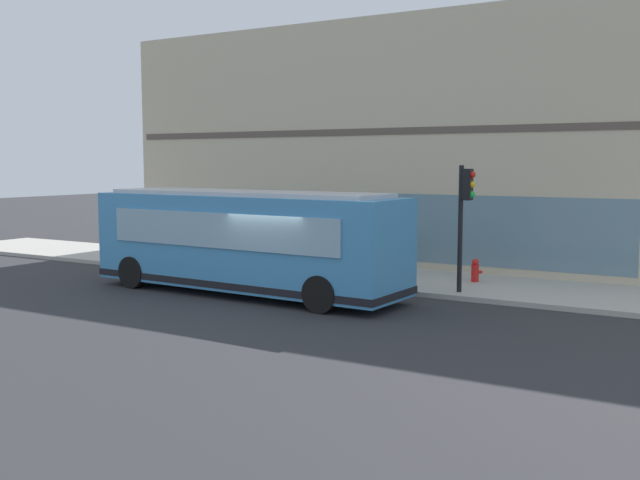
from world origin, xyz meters
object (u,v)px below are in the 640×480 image
newspaper_vending_box (242,251)px  traffic_light_near_corner (465,204)px  pedestrian_near_building_entrance (275,238)px  pedestrian_near_hydrant (380,247)px  city_bus_nearside (245,242)px  fire_hydrant (475,270)px  pedestrian_walking_along_curb (201,233)px

newspaper_vending_box → traffic_light_near_corner: bearing=-100.3°
traffic_light_near_corner → pedestrian_near_building_entrance: bearing=70.6°
pedestrian_near_hydrant → newspaper_vending_box: bearing=92.7°
city_bus_nearside → traffic_light_near_corner: traffic_light_near_corner is taller
pedestrian_near_building_entrance → pedestrian_near_hydrant: pedestrian_near_hydrant is taller
fire_hydrant → pedestrian_near_building_entrance: pedestrian_near_building_entrance is taller
city_bus_nearside → traffic_light_near_corner: bearing=-64.8°
pedestrian_near_hydrant → newspaper_vending_box: size_ratio=1.78×
pedestrian_near_building_entrance → pedestrian_walking_along_curb: 3.73m
traffic_light_near_corner → pedestrian_walking_along_curb: traffic_light_near_corner is taller
pedestrian_near_building_entrance → newspaper_vending_box: (-1.36, 0.60, -0.42)m
pedestrian_walking_along_curb → newspaper_vending_box: (-1.38, -3.13, -0.43)m
fire_hydrant → pedestrian_near_hydrant: (-0.08, 3.30, 0.55)m
city_bus_nearside → pedestrian_near_hydrant: bearing=-24.9°
fire_hydrant → pedestrian_near_hydrant: 3.35m
pedestrian_near_hydrant → pedestrian_walking_along_curb: size_ratio=1.03×
city_bus_nearside → newspaper_vending_box: city_bus_nearside is taller
fire_hydrant → pedestrian_walking_along_curb: (1.04, 12.04, 0.52)m
newspaper_vending_box → pedestrian_near_hydrant: bearing=-87.3°
city_bus_nearside → pedestrian_near_building_entrance: 6.45m
pedestrian_near_building_entrance → newspaper_vending_box: 1.55m
pedestrian_walking_along_curb → newspaper_vending_box: bearing=-113.8°
pedestrian_near_hydrant → pedestrian_walking_along_curb: 8.81m
pedestrian_near_hydrant → newspaper_vending_box: 5.63m
fire_hydrant → pedestrian_walking_along_curb: pedestrian_walking_along_curb is taller
city_bus_nearside → newspaper_vending_box: bearing=37.9°
fire_hydrant → pedestrian_near_building_entrance: (1.02, 8.31, 0.51)m
traffic_light_near_corner → newspaper_vending_box: 9.62m
traffic_light_near_corner → pedestrian_near_building_entrance: traffic_light_near_corner is taller
newspaper_vending_box → pedestrian_near_building_entrance: bearing=-23.7°
traffic_light_near_corner → pedestrian_walking_along_curb: (3.05, 12.37, -1.69)m
fire_hydrant → newspaper_vending_box: (-0.34, 8.91, 0.09)m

